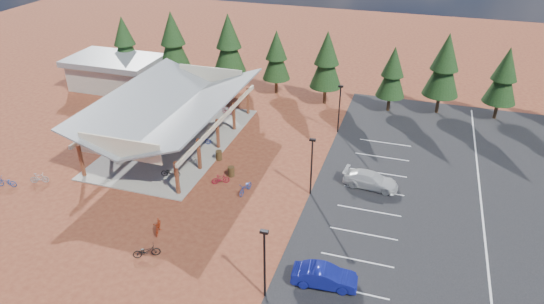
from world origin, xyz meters
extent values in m
plane|color=maroon|center=(0.00, 0.00, 0.00)|extent=(140.00, 140.00, 0.00)
cube|color=black|center=(18.50, 3.00, 0.02)|extent=(27.00, 44.00, 0.04)
cube|color=gray|center=(-10.00, 7.00, 0.05)|extent=(10.60, 18.60, 0.10)
cube|color=brown|center=(-14.60, -1.40, 1.60)|extent=(0.25, 0.25, 3.00)
cube|color=brown|center=(-14.60, 2.80, 1.60)|extent=(0.25, 0.25, 3.00)
cube|color=brown|center=(-14.60, 7.00, 1.60)|extent=(0.25, 0.25, 3.00)
cube|color=brown|center=(-14.60, 11.20, 1.60)|extent=(0.25, 0.25, 3.00)
cube|color=brown|center=(-14.60, 15.40, 1.60)|extent=(0.25, 0.25, 3.00)
cube|color=brown|center=(-5.40, -1.40, 1.60)|extent=(0.25, 0.25, 3.00)
cube|color=brown|center=(-5.40, 2.80, 1.60)|extent=(0.25, 0.25, 3.00)
cube|color=brown|center=(-5.40, 7.00, 1.60)|extent=(0.25, 0.25, 3.00)
cube|color=brown|center=(-5.40, 11.20, 1.60)|extent=(0.25, 0.25, 3.00)
cube|color=brown|center=(-5.40, 15.40, 1.60)|extent=(0.25, 0.25, 3.00)
cube|color=beige|center=(-15.00, 7.00, 3.10)|extent=(0.22, 18.00, 0.35)
cube|color=beige|center=(-5.00, 7.00, 3.10)|extent=(0.22, 18.00, 0.35)
cube|color=slate|center=(-12.90, 7.00, 4.00)|extent=(5.85, 19.40, 2.13)
cube|color=slate|center=(-7.10, 7.00, 4.00)|extent=(5.85, 19.40, 2.13)
cube|color=beige|center=(-10.00, -2.00, 3.90)|extent=(7.50, 0.15, 1.80)
cube|color=beige|center=(-10.00, 16.00, 3.90)|extent=(7.50, 0.15, 1.80)
cube|color=#ADA593|center=(-24.00, 18.00, 1.60)|extent=(10.00, 6.00, 3.20)
cube|color=slate|center=(-24.00, 18.00, 3.55)|extent=(11.00, 7.00, 0.70)
cylinder|color=black|center=(5.00, -10.00, 2.50)|extent=(0.14, 0.14, 5.00)
cube|color=black|center=(5.00, -10.00, 5.05)|extent=(0.50, 0.25, 0.18)
cylinder|color=black|center=(5.00, 2.00, 2.50)|extent=(0.14, 0.14, 5.00)
cube|color=black|center=(5.00, 2.00, 5.05)|extent=(0.50, 0.25, 0.18)
cylinder|color=black|center=(5.00, 14.00, 2.50)|extent=(0.14, 0.14, 5.00)
cube|color=black|center=(5.00, 14.00, 5.05)|extent=(0.50, 0.25, 0.18)
cylinder|color=#3F2D16|center=(-2.31, 2.62, 0.45)|extent=(0.60, 0.60, 0.90)
cylinder|color=#3F2D16|center=(-4.48, 4.96, 0.45)|extent=(0.60, 0.60, 0.90)
cylinder|color=#382314|center=(-24.18, 21.23, 1.00)|extent=(0.36, 0.36, 2.01)
cone|color=black|center=(-24.18, 21.23, 4.42)|extent=(3.53, 3.53, 4.82)
cone|color=black|center=(-24.18, 21.23, 6.42)|extent=(2.73, 2.73, 3.61)
cylinder|color=#382314|center=(-17.41, 21.51, 1.13)|extent=(0.36, 0.36, 2.25)
cone|color=black|center=(-17.41, 21.51, 4.96)|extent=(3.97, 3.97, 5.41)
cone|color=black|center=(-17.41, 21.51, 7.22)|extent=(3.07, 3.07, 4.06)
cylinder|color=#382314|center=(-10.26, 22.23, 1.14)|extent=(0.36, 0.36, 2.28)
cone|color=black|center=(-10.26, 22.23, 5.01)|extent=(4.01, 4.01, 5.46)
cone|color=black|center=(-10.26, 22.23, 7.28)|extent=(3.10, 3.10, 4.10)
cylinder|color=#382314|center=(-4.25, 22.31, 0.95)|extent=(0.36, 0.36, 1.90)
cone|color=black|center=(-4.25, 22.31, 4.18)|extent=(3.35, 3.35, 4.56)
cone|color=black|center=(-4.25, 22.31, 6.08)|extent=(2.58, 2.58, 3.42)
cylinder|color=#382314|center=(2.07, 21.02, 1.05)|extent=(0.36, 0.36, 2.09)
cone|color=black|center=(2.07, 21.02, 4.60)|extent=(3.68, 3.68, 5.02)
cone|color=black|center=(2.07, 21.02, 6.69)|extent=(2.85, 2.85, 3.77)
cylinder|color=#382314|center=(9.42, 21.09, 0.91)|extent=(0.36, 0.36, 1.82)
cone|color=black|center=(9.42, 21.09, 4.01)|extent=(3.21, 3.21, 4.37)
cone|color=black|center=(9.42, 21.09, 5.83)|extent=(2.48, 2.48, 3.28)
cylinder|color=#382314|center=(14.68, 22.19, 1.11)|extent=(0.36, 0.36, 2.21)
cone|color=black|center=(14.68, 22.19, 4.87)|extent=(3.89, 3.89, 5.31)
cone|color=black|center=(14.68, 22.19, 7.08)|extent=(3.01, 3.01, 3.98)
cylinder|color=#382314|center=(20.78, 22.52, 0.98)|extent=(0.36, 0.36, 1.96)
cone|color=black|center=(20.78, 22.52, 4.31)|extent=(3.45, 3.45, 4.70)
cone|color=black|center=(20.78, 22.52, 6.27)|extent=(2.66, 2.66, 3.52)
imported|color=black|center=(-13.38, 2.04, 0.53)|extent=(1.73, 0.88, 0.87)
imported|color=gray|center=(-11.91, 4.93, 0.55)|extent=(1.57, 0.83, 0.91)
imported|color=navy|center=(-11.35, 7.55, 0.52)|extent=(1.67, 0.73, 0.85)
imported|color=maroon|center=(-11.29, 12.91, 0.62)|extent=(1.79, 0.93, 1.03)
imported|color=black|center=(-7.25, 0.76, 0.55)|extent=(1.80, 0.96, 0.90)
imported|color=gray|center=(-6.42, 3.45, 0.56)|extent=(1.58, 0.84, 0.91)
imported|color=#182E9A|center=(-7.19, 7.20, 0.53)|extent=(1.70, 0.81, 0.86)
imported|color=maroon|center=(-7.61, 14.59, 0.54)|extent=(1.53, 0.83, 0.88)
imported|color=#95989D|center=(-17.61, -3.43, 0.47)|extent=(1.62, 1.00, 0.94)
imported|color=navy|center=(-19.84, -4.78, 0.47)|extent=(1.86, 0.91, 0.94)
imported|color=maroon|center=(-4.52, -6.32, 0.51)|extent=(1.04, 1.77, 1.03)
imported|color=black|center=(-3.91, -8.99, 0.49)|extent=(1.94, 1.52, 0.98)
imported|color=navy|center=(-0.16, 0.50, 0.50)|extent=(0.98, 1.99, 1.00)
imported|color=maroon|center=(-2.70, 1.16, 0.46)|extent=(1.56, 1.11, 0.92)
imported|color=navy|center=(8.33, -7.96, 0.73)|extent=(4.29, 1.83, 1.38)
imported|color=silver|center=(9.61, 4.52, 0.71)|extent=(4.77, 2.31, 1.34)
camera|label=1|loc=(12.14, -30.97, 22.61)|focal=32.00mm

